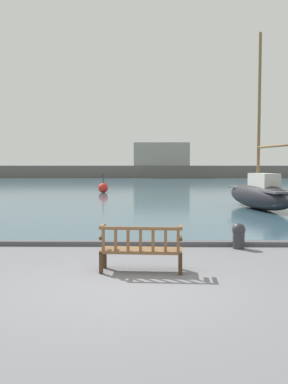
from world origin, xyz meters
The scene contains 8 objects.
ground_plane centered at (0.00, 0.00, 0.00)m, with size 160.00×160.00×0.00m, color slate.
harbor_water centered at (0.00, 44.00, 0.04)m, with size 100.00×80.00×0.08m, color #385666.
quay_edge_kerb centered at (0.00, 3.85, 0.06)m, with size 40.00×0.30×0.12m, color #4C4C50.
park_bench centered at (0.15, 1.11, 0.47)m, with size 1.63×0.60×0.92m.
sailboat_mid_port centered at (5.30, 12.27, 0.79)m, with size 2.41×6.09×7.94m.
mooring_bollard centered at (2.55, 3.48, 0.35)m, with size 0.34×0.34×0.65m.
channel_buoy centered at (-3.04, 23.27, 0.44)m, with size 0.70×0.70×1.40m.
far_breakwater centered at (-0.02, 57.60, 1.51)m, with size 54.76×2.40×6.83m.
Camera 1 is at (0.33, -7.18, 2.12)m, focal length 40.00 mm.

